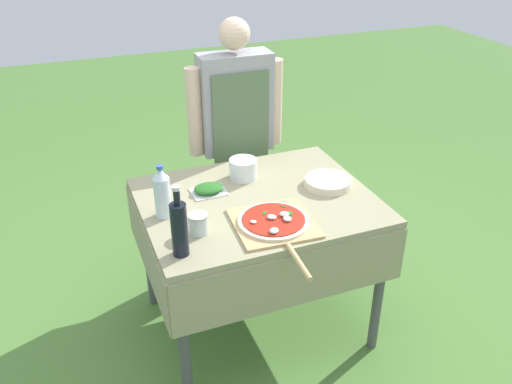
{
  "coord_description": "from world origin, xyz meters",
  "views": [
    {
      "loc": [
        -0.86,
        -2.15,
        2.14
      ],
      "look_at": [
        -0.01,
        0.0,
        0.85
      ],
      "focal_mm": 38.0,
      "sensor_mm": 36.0,
      "label": 1
    }
  ],
  "objects_px": {
    "prep_table": "(257,217)",
    "oil_bottle": "(179,228)",
    "plate_stack": "(328,182)",
    "sauce_jar": "(198,225)",
    "mixing_tub": "(243,169)",
    "herb_container": "(208,189)",
    "water_bottle": "(162,193)",
    "person_cook": "(236,127)",
    "pizza_on_peel": "(275,223)"
  },
  "relations": [
    {
      "from": "water_bottle",
      "to": "oil_bottle",
      "type": "bearing_deg",
      "value": -90.62
    },
    {
      "from": "person_cook",
      "to": "mixing_tub",
      "type": "distance_m",
      "value": 0.45
    },
    {
      "from": "herb_container",
      "to": "sauce_jar",
      "type": "height_order",
      "value": "sauce_jar"
    },
    {
      "from": "prep_table",
      "to": "oil_bottle",
      "type": "height_order",
      "value": "oil_bottle"
    },
    {
      "from": "prep_table",
      "to": "sauce_jar",
      "type": "relative_size",
      "value": 12.32
    },
    {
      "from": "person_cook",
      "to": "water_bottle",
      "type": "height_order",
      "value": "person_cook"
    },
    {
      "from": "prep_table",
      "to": "pizza_on_peel",
      "type": "height_order",
      "value": "pizza_on_peel"
    },
    {
      "from": "plate_stack",
      "to": "sauce_jar",
      "type": "relative_size",
      "value": 2.63
    },
    {
      "from": "person_cook",
      "to": "pizza_on_peel",
      "type": "relative_size",
      "value": 2.48
    },
    {
      "from": "prep_table",
      "to": "plate_stack",
      "type": "relative_size",
      "value": 4.68
    },
    {
      "from": "mixing_tub",
      "to": "person_cook",
      "type": "bearing_deg",
      "value": 74.81
    },
    {
      "from": "herb_container",
      "to": "pizza_on_peel",
      "type": "bearing_deg",
      "value": -65.4
    },
    {
      "from": "pizza_on_peel",
      "to": "mixing_tub",
      "type": "relative_size",
      "value": 4.25
    },
    {
      "from": "prep_table",
      "to": "water_bottle",
      "type": "height_order",
      "value": "water_bottle"
    },
    {
      "from": "prep_table",
      "to": "person_cook",
      "type": "xyz_separation_m",
      "value": [
        0.13,
        0.67,
        0.21
      ]
    },
    {
      "from": "pizza_on_peel",
      "to": "water_bottle",
      "type": "relative_size",
      "value": 2.38
    },
    {
      "from": "oil_bottle",
      "to": "prep_table",
      "type": "bearing_deg",
      "value": 33.76
    },
    {
      "from": "sauce_jar",
      "to": "prep_table",
      "type": "bearing_deg",
      "value": 27.3
    },
    {
      "from": "prep_table",
      "to": "mixing_tub",
      "type": "bearing_deg",
      "value": 86.73
    },
    {
      "from": "water_bottle",
      "to": "pizza_on_peel",
      "type": "bearing_deg",
      "value": -31.17
    },
    {
      "from": "prep_table",
      "to": "pizza_on_peel",
      "type": "relative_size",
      "value": 1.84
    },
    {
      "from": "oil_bottle",
      "to": "sauce_jar",
      "type": "distance_m",
      "value": 0.19
    },
    {
      "from": "prep_table",
      "to": "person_cook",
      "type": "relative_size",
      "value": 0.74
    },
    {
      "from": "plate_stack",
      "to": "sauce_jar",
      "type": "xyz_separation_m",
      "value": [
        -0.74,
        -0.18,
        0.02
      ]
    },
    {
      "from": "person_cook",
      "to": "sauce_jar",
      "type": "height_order",
      "value": "person_cook"
    },
    {
      "from": "water_bottle",
      "to": "mixing_tub",
      "type": "relative_size",
      "value": 1.79
    },
    {
      "from": "water_bottle",
      "to": "plate_stack",
      "type": "height_order",
      "value": "water_bottle"
    },
    {
      "from": "pizza_on_peel",
      "to": "herb_container",
      "type": "relative_size",
      "value": 3.53
    },
    {
      "from": "prep_table",
      "to": "oil_bottle",
      "type": "distance_m",
      "value": 0.61
    },
    {
      "from": "prep_table",
      "to": "oil_bottle",
      "type": "relative_size",
      "value": 3.56
    },
    {
      "from": "prep_table",
      "to": "person_cook",
      "type": "bearing_deg",
      "value": 78.89
    },
    {
      "from": "person_cook",
      "to": "herb_container",
      "type": "bearing_deg",
      "value": 58.33
    },
    {
      "from": "oil_bottle",
      "to": "herb_container",
      "type": "relative_size",
      "value": 1.83
    },
    {
      "from": "oil_bottle",
      "to": "water_bottle",
      "type": "height_order",
      "value": "oil_bottle"
    },
    {
      "from": "oil_bottle",
      "to": "water_bottle",
      "type": "xyz_separation_m",
      "value": [
        0.0,
        0.33,
        -0.01
      ]
    },
    {
      "from": "mixing_tub",
      "to": "pizza_on_peel",
      "type": "bearing_deg",
      "value": -93.64
    },
    {
      "from": "person_cook",
      "to": "pizza_on_peel",
      "type": "height_order",
      "value": "person_cook"
    },
    {
      "from": "oil_bottle",
      "to": "mixing_tub",
      "type": "height_order",
      "value": "oil_bottle"
    },
    {
      "from": "pizza_on_peel",
      "to": "herb_container",
      "type": "xyz_separation_m",
      "value": [
        -0.19,
        0.41,
        0.01
      ]
    },
    {
      "from": "oil_bottle",
      "to": "plate_stack",
      "type": "distance_m",
      "value": 0.92
    },
    {
      "from": "plate_stack",
      "to": "mixing_tub",
      "type": "bearing_deg",
      "value": 147.28
    },
    {
      "from": "mixing_tub",
      "to": "plate_stack",
      "type": "distance_m",
      "value": 0.45
    },
    {
      "from": "person_cook",
      "to": "mixing_tub",
      "type": "height_order",
      "value": "person_cook"
    },
    {
      "from": "prep_table",
      "to": "oil_bottle",
      "type": "bearing_deg",
      "value": -146.24
    },
    {
      "from": "oil_bottle",
      "to": "herb_container",
      "type": "bearing_deg",
      "value": 60.46
    },
    {
      "from": "prep_table",
      "to": "pizza_on_peel",
      "type": "bearing_deg",
      "value": -93.98
    },
    {
      "from": "oil_bottle",
      "to": "mixing_tub",
      "type": "relative_size",
      "value": 2.2
    },
    {
      "from": "person_cook",
      "to": "water_bottle",
      "type": "bearing_deg",
      "value": 49.07
    },
    {
      "from": "oil_bottle",
      "to": "mixing_tub",
      "type": "xyz_separation_m",
      "value": [
        0.48,
        0.55,
        -0.08
      ]
    },
    {
      "from": "person_cook",
      "to": "plate_stack",
      "type": "xyz_separation_m",
      "value": [
        0.26,
        -0.68,
        -0.09
      ]
    }
  ]
}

